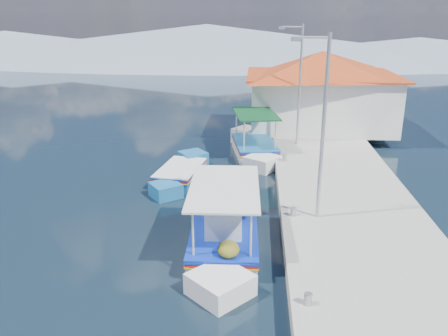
{
  "coord_description": "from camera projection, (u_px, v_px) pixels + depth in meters",
  "views": [
    {
      "loc": [
        2.49,
        -12.42,
        7.13
      ],
      "look_at": [
        1.26,
        4.49,
        1.3
      ],
      "focal_mm": 36.99,
      "sensor_mm": 36.0,
      "label": 1
    }
  ],
  "objects": [
    {
      "name": "lamp_post_near",
      "position": [
        321.0,
        120.0,
        14.53
      ],
      "size": [
        1.21,
        0.14,
        6.0
      ],
      "color": "#A5A8AD",
      "rests_on": "quay"
    },
    {
      "name": "bollards",
      "position": [
        288.0,
        179.0,
        18.69
      ],
      "size": [
        0.2,
        17.2,
        0.3
      ],
      "color": "#A5A8AD",
      "rests_on": "quay"
    },
    {
      "name": "mountain_ridge",
      "position": [
        287.0,
        47.0,
        65.91
      ],
      "size": [
        171.4,
        96.0,
        5.5
      ],
      "color": "slate",
      "rests_on": "ground"
    },
    {
      "name": "quay",
      "position": [
        336.0,
        183.0,
        19.38
      ],
      "size": [
        5.0,
        44.0,
        0.5
      ],
      "primitive_type": "cube",
      "color": "gray",
      "rests_on": "ground"
    },
    {
      "name": "main_caique",
      "position": [
        225.0,
        234.0,
        14.48
      ],
      "size": [
        2.19,
        7.08,
        2.33
      ],
      "rotation": [
        0.0,
        0.0,
        -0.03
      ],
      "color": "white",
      "rests_on": "ground"
    },
    {
      "name": "lamp_post_far",
      "position": [
        298.0,
        79.0,
        23.02
      ],
      "size": [
        1.21,
        0.14,
        6.0
      ],
      "color": "#A5A8AD",
      "rests_on": "quay"
    },
    {
      "name": "caique_blue_hull",
      "position": [
        181.0,
        175.0,
        20.28
      ],
      "size": [
        2.12,
        5.31,
        0.96
      ],
      "rotation": [
        0.0,
        0.0,
        0.16
      ],
      "color": "#185C91",
      "rests_on": "ground"
    },
    {
      "name": "ground",
      "position": [
        173.0,
        254.0,
        14.21
      ],
      "size": [
        160.0,
        160.0,
        0.0
      ],
      "primitive_type": "plane",
      "color": "black",
      "rests_on": "ground"
    },
    {
      "name": "harbor_building",
      "position": [
        321.0,
        88.0,
        27.03
      ],
      "size": [
        10.49,
        10.49,
        4.4
      ],
      "color": "white",
      "rests_on": "quay"
    },
    {
      "name": "caique_green_canopy",
      "position": [
        255.0,
        147.0,
        23.9
      ],
      "size": [
        2.67,
        6.5,
        2.46
      ],
      "rotation": [
        0.0,
        0.0,
        -0.17
      ],
      "color": "white",
      "rests_on": "ground"
    }
  ]
}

